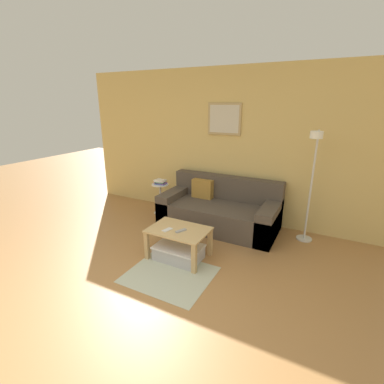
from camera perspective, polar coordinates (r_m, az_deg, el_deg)
name	(u,v)px	position (r m, az deg, el deg)	size (l,w,h in m)	color
ground_plane	(88,338)	(2.94, -20.62, -26.18)	(16.00, 16.00, 0.00)	#A87542
wall_back	(224,146)	(4.86, 6.65, 9.38)	(5.60, 0.09, 2.55)	#D6B76B
area_rug	(170,274)	(3.53, -4.63, -16.50)	(1.00, 0.86, 0.01)	#B2B79E
couch	(219,211)	(4.65, 5.63, -3.80)	(1.90, 0.90, 0.80)	#4C4238
coffee_table	(179,235)	(3.71, -2.74, -8.80)	(0.78, 0.54, 0.41)	tan
storage_bin	(179,252)	(3.78, -2.74, -12.24)	(0.62, 0.42, 0.19)	#B2B2B7
floor_lamp	(312,175)	(4.14, 23.37, 3.13)	(0.23, 0.51, 1.65)	silver
side_table	(161,196)	(5.18, -6.47, -0.79)	(0.31, 0.31, 0.57)	white
book_stack	(160,182)	(5.10, -6.51, 2.10)	(0.22, 0.17, 0.08)	#335199
remote_control	(181,231)	(3.61, -2.29, -7.94)	(0.04, 0.15, 0.02)	#99999E
cell_phone	(167,230)	(3.66, -5.10, -7.70)	(0.07, 0.14, 0.01)	silver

